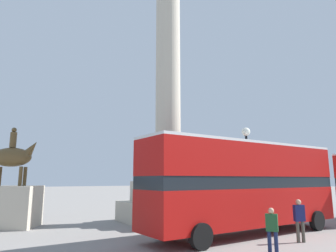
{
  "coord_description": "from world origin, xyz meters",
  "views": [
    {
      "loc": [
        -9.9,
        -16.61,
        2.64
      ],
      "look_at": [
        0.0,
        0.0,
        6.08
      ],
      "focal_mm": 32.0,
      "sensor_mm": 36.0,
      "label": 1
    }
  ],
  "objects_px": {
    "pedestrian_near_lamp": "(272,229)",
    "monument_column": "(168,106)",
    "bus_b": "(246,183)",
    "street_lamp": "(247,162)",
    "pedestrian_by_plinth": "(299,218)",
    "equestrian_statue": "(8,198)"
  },
  "relations": [
    {
      "from": "equestrian_statue",
      "to": "street_lamp",
      "type": "xyz_separation_m",
      "value": [
        12.13,
        -6.37,
        2.07
      ]
    },
    {
      "from": "equestrian_statue",
      "to": "pedestrian_near_lamp",
      "type": "xyz_separation_m",
      "value": [
        7.9,
        -11.57,
        -0.71
      ]
    },
    {
      "from": "pedestrian_by_plinth",
      "to": "pedestrian_near_lamp",
      "type": "bearing_deg",
      "value": 34.74
    },
    {
      "from": "bus_b",
      "to": "street_lamp",
      "type": "relative_size",
      "value": 1.99
    },
    {
      "from": "pedestrian_near_lamp",
      "to": "monument_column",
      "type": "bearing_deg",
      "value": -40.41
    },
    {
      "from": "monument_column",
      "to": "bus_b",
      "type": "relative_size",
      "value": 2.05
    },
    {
      "from": "bus_b",
      "to": "pedestrian_near_lamp",
      "type": "bearing_deg",
      "value": -125.19
    },
    {
      "from": "bus_b",
      "to": "street_lamp",
      "type": "bearing_deg",
      "value": 39.08
    },
    {
      "from": "pedestrian_by_plinth",
      "to": "street_lamp",
      "type": "bearing_deg",
      "value": -91.31
    },
    {
      "from": "monument_column",
      "to": "bus_b",
      "type": "distance_m",
      "value": 7.59
    },
    {
      "from": "bus_b",
      "to": "pedestrian_by_plinth",
      "type": "bearing_deg",
      "value": -78.84
    },
    {
      "from": "street_lamp",
      "to": "monument_column",
      "type": "bearing_deg",
      "value": 132.47
    },
    {
      "from": "bus_b",
      "to": "pedestrian_near_lamp",
      "type": "xyz_separation_m",
      "value": [
        -2.04,
        -3.23,
        -1.56
      ]
    },
    {
      "from": "street_lamp",
      "to": "pedestrian_near_lamp",
      "type": "xyz_separation_m",
      "value": [
        -4.23,
        -5.21,
        -2.78
      ]
    },
    {
      "from": "monument_column",
      "to": "bus_b",
      "type": "bearing_deg",
      "value": -78.56
    },
    {
      "from": "street_lamp",
      "to": "equestrian_statue",
      "type": "bearing_deg",
      "value": 152.31
    },
    {
      "from": "street_lamp",
      "to": "pedestrian_by_plinth",
      "type": "relative_size",
      "value": 3.22
    },
    {
      "from": "bus_b",
      "to": "pedestrian_near_lamp",
      "type": "distance_m",
      "value": 4.12
    },
    {
      "from": "monument_column",
      "to": "equestrian_statue",
      "type": "xyz_separation_m",
      "value": [
        -8.79,
        2.72,
        -5.81
      ]
    },
    {
      "from": "bus_b",
      "to": "pedestrian_by_plinth",
      "type": "distance_m",
      "value": 2.9
    },
    {
      "from": "monument_column",
      "to": "bus_b",
      "type": "height_order",
      "value": "monument_column"
    },
    {
      "from": "pedestrian_by_plinth",
      "to": "equestrian_statue",
      "type": "bearing_deg",
      "value": -27.3
    }
  ]
}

